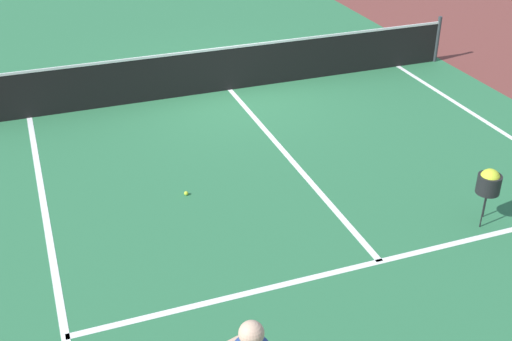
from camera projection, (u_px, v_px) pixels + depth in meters
ground_plane at (230, 90)px, 14.04m from camera, size 60.00×60.00×0.00m
court_surface_inbounds at (230, 90)px, 14.04m from camera, size 10.62×24.40×0.00m
line_sideline_left at (61, 312)px, 7.94m from camera, size 0.10×11.89×0.01m
line_service_near at (380, 261)px, 8.81m from camera, size 8.22×0.10×0.01m
line_center_service at (288, 156)px, 11.42m from camera, size 0.10×6.40×0.01m
net at (229, 68)px, 13.80m from camera, size 10.30×0.09×1.07m
ball_hopper at (489, 182)px, 9.31m from camera, size 0.34×0.34×0.87m
tennis_ball_mid_court at (186, 193)px, 10.27m from camera, size 0.07×0.07×0.07m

